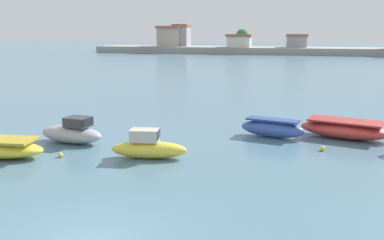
{
  "coord_description": "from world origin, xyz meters",
  "views": [
    {
      "loc": [
        6.02,
        -11.08,
        6.92
      ],
      "look_at": [
        0.04,
        15.0,
        1.02
      ],
      "focal_mm": 39.16,
      "sensor_mm": 36.0,
      "label": 1
    }
  ],
  "objects_px": {
    "moored_boat_3": "(272,128)",
    "mooring_buoy_1": "(61,155)",
    "moored_boat_2": "(148,147)",
    "moored_boat_4": "(344,129)",
    "moored_boat_1": "(72,133)",
    "mooring_buoy_2": "(323,148)"
  },
  "relations": [
    {
      "from": "moored_boat_3",
      "to": "mooring_buoy_1",
      "type": "xyz_separation_m",
      "value": [
        -11.1,
        -7.0,
        -0.45
      ]
    },
    {
      "from": "moored_boat_2",
      "to": "mooring_buoy_1",
      "type": "bearing_deg",
      "value": -176.44
    },
    {
      "from": "mooring_buoy_1",
      "to": "moored_boat_3",
      "type": "bearing_deg",
      "value": 32.24
    },
    {
      "from": "moored_boat_3",
      "to": "moored_boat_4",
      "type": "bearing_deg",
      "value": 23.65
    },
    {
      "from": "moored_boat_1",
      "to": "mooring_buoy_2",
      "type": "height_order",
      "value": "moored_boat_1"
    },
    {
      "from": "mooring_buoy_1",
      "to": "moored_boat_4",
      "type": "bearing_deg",
      "value": 26.6
    },
    {
      "from": "moored_boat_4",
      "to": "moored_boat_2",
      "type": "bearing_deg",
      "value": -131.72
    },
    {
      "from": "moored_boat_3",
      "to": "moored_boat_2",
      "type": "bearing_deg",
      "value": -123.12
    },
    {
      "from": "moored_boat_2",
      "to": "mooring_buoy_2",
      "type": "distance_m",
      "value": 9.99
    },
    {
      "from": "moored_boat_1",
      "to": "moored_boat_3",
      "type": "relative_size",
      "value": 1.02
    },
    {
      "from": "moored_boat_3",
      "to": "mooring_buoy_1",
      "type": "bearing_deg",
      "value": -134.41
    },
    {
      "from": "mooring_buoy_2",
      "to": "moored_boat_1",
      "type": "bearing_deg",
      "value": -173.83
    },
    {
      "from": "moored_boat_2",
      "to": "moored_boat_4",
      "type": "relative_size",
      "value": 0.71
    },
    {
      "from": "moored_boat_4",
      "to": "mooring_buoy_2",
      "type": "distance_m",
      "value": 3.71
    },
    {
      "from": "moored_boat_2",
      "to": "mooring_buoy_2",
      "type": "relative_size",
      "value": 14.79
    },
    {
      "from": "moored_boat_4",
      "to": "mooring_buoy_2",
      "type": "bearing_deg",
      "value": -98.89
    },
    {
      "from": "moored_boat_3",
      "to": "moored_boat_4",
      "type": "distance_m",
      "value": 4.6
    },
    {
      "from": "mooring_buoy_1",
      "to": "moored_boat_1",
      "type": "bearing_deg",
      "value": 106.03
    },
    {
      "from": "moored_boat_3",
      "to": "moored_boat_4",
      "type": "height_order",
      "value": "moored_boat_3"
    },
    {
      "from": "moored_boat_4",
      "to": "mooring_buoy_2",
      "type": "relative_size",
      "value": 20.71
    },
    {
      "from": "moored_boat_2",
      "to": "moored_boat_4",
      "type": "height_order",
      "value": "moored_boat_2"
    },
    {
      "from": "moored_boat_1",
      "to": "moored_boat_4",
      "type": "distance_m",
      "value": 17.18
    }
  ]
}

